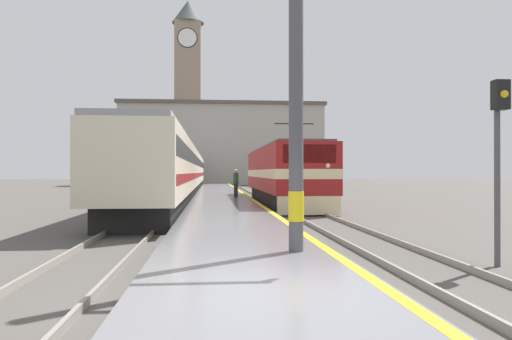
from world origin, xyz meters
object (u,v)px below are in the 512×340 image
(clock_tower, at_px, (188,87))
(signal_post, at_px, (499,141))
(locomotive_train, at_px, (283,175))
(passenger_train, at_px, (181,171))
(person_on_platform, at_px, (236,182))
(catenary_mast, at_px, (300,78))

(clock_tower, relative_size, signal_post, 7.98)
(locomotive_train, bearing_deg, clock_tower, 98.47)
(locomotive_train, distance_m, clock_tower, 56.36)
(passenger_train, height_order, signal_post, signal_post)
(passenger_train, xyz_separation_m, person_on_platform, (4.03, -9.96, -0.74))
(locomotive_train, xyz_separation_m, catenary_mast, (-2.42, -19.17, 2.04))
(catenary_mast, height_order, person_on_platform, catenary_mast)
(catenary_mast, xyz_separation_m, person_on_platform, (-0.23, 21.62, -2.53))
(passenger_train, bearing_deg, signal_post, -75.31)
(catenary_mast, distance_m, signal_post, 4.26)
(locomotive_train, bearing_deg, passenger_train, 118.29)
(clock_tower, bearing_deg, signal_post, -82.48)
(person_on_platform, xyz_separation_m, clock_tower, (-5.38, 51.48, 14.78))
(locomotive_train, distance_m, person_on_platform, 3.64)
(locomotive_train, bearing_deg, person_on_platform, 137.21)
(locomotive_train, distance_m, passenger_train, 14.10)
(locomotive_train, distance_m, catenary_mast, 19.43)
(locomotive_train, bearing_deg, signal_post, -85.14)
(person_on_platform, relative_size, clock_tower, 0.06)
(catenary_mast, bearing_deg, passenger_train, 97.69)
(person_on_platform, height_order, signal_post, signal_post)
(clock_tower, xyz_separation_m, signal_post, (9.68, -73.28, -13.50))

